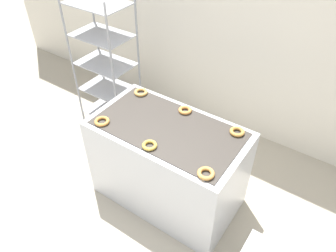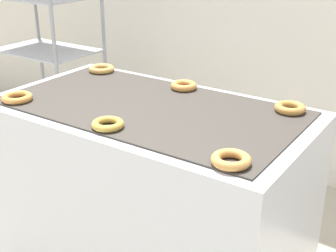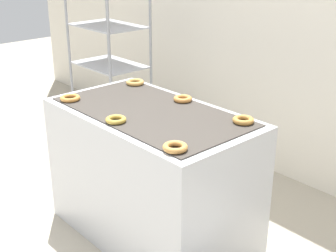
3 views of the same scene
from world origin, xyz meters
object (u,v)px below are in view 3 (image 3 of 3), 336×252
at_px(fryer_machine, 152,175).
at_px(donut_near_left, 70,98).
at_px(baking_rack_cart, 110,65).
at_px(donut_far_right, 243,120).
at_px(donut_far_center, 182,99).
at_px(donut_near_center, 116,120).
at_px(donut_far_left, 135,82).
at_px(donut_near_right, 175,147).

height_order(fryer_machine, donut_near_left, donut_near_left).
distance_m(fryer_machine, baking_rack_cart, 1.51).
height_order(baking_rack_cart, donut_far_right, baking_rack_cart).
xyz_separation_m(fryer_machine, donut_far_center, (-0.00, 0.29, 0.49)).
height_order(fryer_machine, donut_near_center, donut_near_center).
distance_m(donut_near_left, donut_far_right, 1.21).
relative_size(donut_near_center, donut_far_right, 0.97).
distance_m(baking_rack_cart, donut_far_right, 1.89).
bearing_deg(donut_near_left, donut_far_left, 89.55).
bearing_deg(donut_far_left, baking_rack_cart, 157.90).
distance_m(donut_near_center, donut_far_right, 0.78).
xyz_separation_m(baking_rack_cart, donut_far_left, (0.79, -0.32, 0.07)).
relative_size(donut_near_right, donut_far_right, 1.02).
bearing_deg(fryer_machine, donut_far_right, 27.51).
bearing_deg(donut_near_center, fryer_machine, 92.10).
relative_size(baking_rack_cart, donut_far_center, 13.70).
bearing_deg(donut_near_right, donut_far_left, 151.65).
xyz_separation_m(baking_rack_cart, donut_near_center, (1.33, -0.90, 0.07)).
height_order(donut_near_right, donut_far_left, donut_near_right).
distance_m(fryer_machine, donut_far_center, 0.57).
bearing_deg(donut_far_right, baking_rack_cart, 169.97).
bearing_deg(baking_rack_cart, fryer_machine, -24.77).
xyz_separation_m(donut_near_center, donut_far_right, (0.53, 0.57, 0.00)).
height_order(donut_near_center, donut_far_left, donut_far_left).
relative_size(donut_near_left, donut_far_right, 1.05).
xyz_separation_m(fryer_machine, donut_near_right, (0.55, -0.30, 0.49)).
xyz_separation_m(donut_far_center, donut_far_right, (0.54, -0.01, 0.00)).
xyz_separation_m(fryer_machine, donut_far_right, (0.54, 0.28, 0.49)).
xyz_separation_m(baking_rack_cart, donut_near_right, (1.87, -0.90, 0.07)).
xyz_separation_m(donut_near_center, donut_far_left, (-0.54, 0.58, 0.00)).
relative_size(baking_rack_cart, donut_near_right, 13.00).
height_order(donut_near_center, donut_far_right, donut_far_right).
bearing_deg(donut_near_right, baking_rack_cart, 154.21).
bearing_deg(donut_far_right, donut_near_left, -152.51).
bearing_deg(fryer_machine, donut_near_right, -28.19).
height_order(baking_rack_cart, donut_near_left, baking_rack_cart).
relative_size(fryer_machine, donut_near_left, 10.30).
relative_size(donut_near_center, donut_far_center, 1.00).
bearing_deg(baking_rack_cart, donut_near_left, -48.49).
bearing_deg(donut_far_right, donut_far_left, 179.56).
distance_m(donut_far_left, donut_far_center, 0.53).
height_order(fryer_machine, donut_far_left, donut_far_left).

